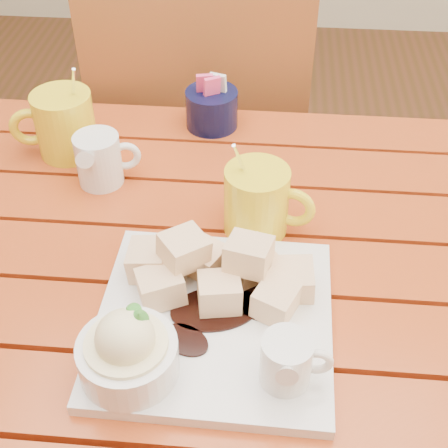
# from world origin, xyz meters

# --- Properties ---
(table) EXTENTS (1.20, 0.79, 0.75)m
(table) POSITION_xyz_m (0.00, 0.00, 0.64)
(table) COLOR #9C3D14
(table) RESTS_ON ground
(dessert_plate) EXTENTS (0.29, 0.29, 0.12)m
(dessert_plate) POSITION_xyz_m (0.01, -0.13, 0.78)
(dessert_plate) COLOR white
(dessert_plate) RESTS_ON table
(coffee_mug_left) EXTENTS (0.14, 0.10, 0.16)m
(coffee_mug_left) POSITION_xyz_m (-0.26, 0.24, 0.81)
(coffee_mug_left) COLOR yellow
(coffee_mug_left) RESTS_ON table
(coffee_mug_right) EXTENTS (0.13, 0.09, 0.15)m
(coffee_mug_right) POSITION_xyz_m (0.07, 0.07, 0.80)
(coffee_mug_right) COLOR yellow
(coffee_mug_right) RESTS_ON table
(cream_pitcher) EXTENTS (0.10, 0.09, 0.09)m
(cream_pitcher) POSITION_xyz_m (-0.18, 0.16, 0.79)
(cream_pitcher) COLOR white
(cream_pitcher) RESTS_ON table
(sugar_caddy) EXTENTS (0.09, 0.09, 0.10)m
(sugar_caddy) POSITION_xyz_m (-0.02, 0.34, 0.79)
(sugar_caddy) COLOR black
(sugar_caddy) RESTS_ON table
(chair_far) EXTENTS (0.50, 0.50, 0.94)m
(chair_far) POSITION_xyz_m (-0.08, 0.59, 0.52)
(chair_far) COLOR brown
(chair_far) RESTS_ON ground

